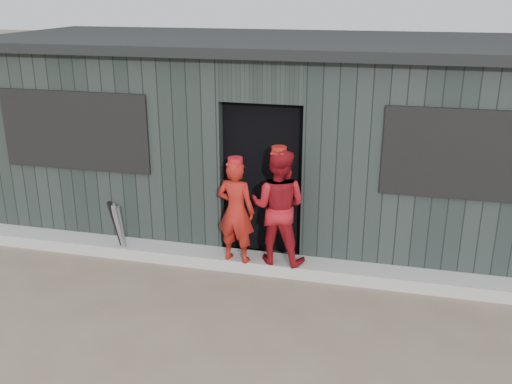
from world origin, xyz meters
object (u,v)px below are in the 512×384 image
(player_red_left, at_px, (236,211))
(player_grey_back, at_px, (281,206))
(bat_mid, at_px, (122,232))
(bat_right, at_px, (117,229))
(bat_left, at_px, (119,231))
(player_red_right, at_px, (278,206))
(dugout, at_px, (284,134))

(player_red_left, relative_size, player_grey_back, 1.02)
(bat_mid, distance_m, bat_right, 0.09)
(bat_left, xyz_separation_m, player_grey_back, (1.88, 0.77, 0.21))
(bat_mid, distance_m, player_red_right, 2.04)
(player_grey_back, distance_m, dugout, 1.32)
(bat_left, distance_m, bat_right, 0.06)
(player_red_right, bearing_deg, bat_mid, 6.85)
(bat_right, bearing_deg, bat_left, -33.08)
(bat_right, height_order, dugout, dugout)
(bat_left, xyz_separation_m, bat_mid, (-0.01, 0.09, -0.05))
(player_grey_back, bearing_deg, player_red_left, 53.36)
(player_red_right, relative_size, player_grey_back, 1.12)
(player_red_left, bearing_deg, player_grey_back, -111.88)
(bat_left, height_order, dugout, dugout)
(bat_mid, bearing_deg, bat_left, -81.45)
(dugout, bearing_deg, player_grey_back, -80.82)
(bat_left, distance_m, player_red_left, 1.53)
(bat_left, height_order, player_red_right, player_red_right)
(bat_left, bearing_deg, bat_right, 146.92)
(player_red_left, xyz_separation_m, player_grey_back, (0.40, 0.68, -0.16))
(bat_left, xyz_separation_m, bat_right, (-0.05, 0.03, 0.01))
(player_red_right, bearing_deg, dugout, -76.97)
(player_grey_back, height_order, dugout, dugout)
(bat_right, distance_m, player_grey_back, 2.07)
(dugout, bearing_deg, player_red_left, -96.83)
(player_red_left, bearing_deg, bat_right, 10.13)
(bat_mid, xyz_separation_m, player_grey_back, (1.89, 0.68, 0.26))
(bat_left, bearing_deg, player_red_left, 3.14)
(player_red_right, bearing_deg, bat_left, 9.38)
(bat_mid, height_order, player_grey_back, player_grey_back)
(bat_mid, bearing_deg, player_red_left, -0.21)
(player_red_left, xyz_separation_m, player_red_right, (0.48, 0.10, 0.07))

